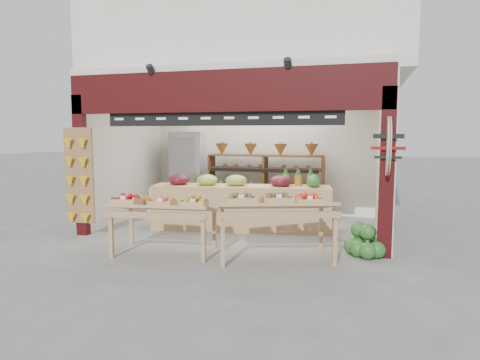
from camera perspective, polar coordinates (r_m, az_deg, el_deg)
name	(u,v)px	position (r m, az deg, el deg)	size (l,w,h in m)	color
ground	(236,231)	(8.56, -0.57, -6.87)	(60.00, 60.00, 0.00)	slate
shop_structure	(256,45)	(10.09, 2.14, 17.56)	(6.36, 5.12, 5.40)	beige
banana_board	(78,178)	(8.56, -20.76, 0.30)	(0.60, 0.15, 1.80)	#946643
gift_sign	(388,146)	(6.86, 19.15, 4.29)	(0.04, 0.93, 0.92)	#C2F4D3
back_shelving	(265,172)	(10.04, 3.38, 1.10)	(2.72, 0.45, 1.71)	brown
refrigerator	(189,172)	(10.69, -6.88, 1.08)	(0.77, 0.77, 1.97)	silver
cardboard_stack	(168,208)	(9.91, -9.63, -3.66)	(1.09, 0.79, 0.69)	beige
mid_counter	(240,205)	(8.67, 0.04, -3.42)	(3.63, 1.22, 1.11)	tan
display_table_left	(159,205)	(7.09, -10.75, -3.35)	(1.69, 1.08, 1.02)	tan
display_table_right	(271,203)	(6.65, 4.12, -3.08)	(1.98, 1.49, 1.11)	tan
watermelon_pile	(366,244)	(7.19, 16.47, -8.15)	(0.70, 0.67, 0.51)	#1D4D19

